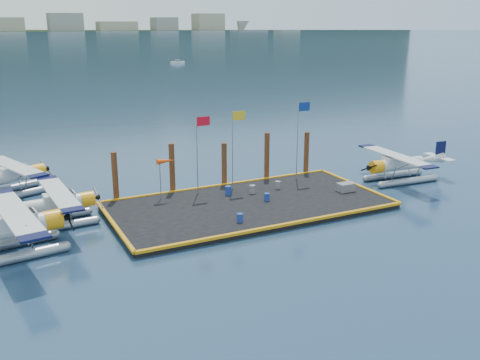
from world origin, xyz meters
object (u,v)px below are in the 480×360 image
Objects in this scene: windsock at (166,162)px; piling_3 at (267,158)px; drum_1 at (267,197)px; drum_0 at (228,190)px; crate at (346,187)px; drum_3 at (240,218)px; drum_4 at (278,185)px; seaplane_d at (398,166)px; flagpole_blue at (300,129)px; piling_1 at (172,170)px; flagpole_yellow at (235,138)px; seaplane_b at (54,207)px; flagpole_red at (199,143)px; seaplane_c at (10,178)px; piling_2 at (224,166)px; piling_0 at (115,178)px; piling_4 at (306,154)px; drum_5 at (252,189)px; seaplane_a at (10,231)px.

piling_3 is at bearing 9.53° from windsock.
windsock reaches higher than drum_1.
crate is (8.72, -3.26, -0.02)m from drum_0.
drum_3 is 8.06m from drum_4.
drum_4 is at bearing 146.86° from crate.
seaplane_d is at bearing 10.79° from crate.
piling_1 is (-10.70, 1.60, -2.59)m from flagpole_blue.
flagpole_yellow reaches higher than drum_0.
seaplane_b reaches higher than drum_1.
flagpole_red is at bearing -166.75° from piling_3.
seaplane_d is 19.29m from piling_1.
seaplane_c reaches higher than drum_4.
drum_0 is 3.32m from piling_2.
seaplane_d is 1.38× the size of flagpole_blue.
seaplane_b is 15.04m from drum_1.
piling_1 is at bearing 78.63° from seaplane_d.
piling_0 reaches higher than drum_3.
drum_0 is at bearing -169.46° from flagpole_blue.
piling_4 is (-6.12, 4.98, 0.61)m from seaplane_d.
flagpole_red is 1.92× the size of windsock.
drum_3 is at bearing -68.88° from windsock.
drum_4 is at bearing -15.54° from flagpole_red.
drum_1 is 0.14× the size of piling_1.
flagpole_red is 7.33m from piling_3.
flagpole_blue is at bearing 18.97° from drum_5.
piling_2 reaches higher than seaplane_c.
flagpole_red is at bearing 41.75° from seaplane_c.
piling_4 reaches higher than drum_3.
piling_2 reaches higher than crate.
piling_0 reaches higher than crate.
piling_2 is at bearing 97.71° from seaplane_b.
drum_5 is at bearing -27.15° from flagpole_red.
flagpole_red is at bearing 133.89° from drum_1.
drum_3 is 0.15× the size of piling_2.
drum_5 is 0.50× the size of crate.
seaplane_a is 17.86m from drum_1.
seaplane_d is at bearing 2.32° from drum_1.
windsock is 9.72m from piling_3.
drum_5 reaches higher than drum_4.
flagpole_yellow is 1.44× the size of piling_3.
piling_0 reaches higher than drum_0.
seaplane_a is 1.12× the size of seaplane_d.
flagpole_red is (-1.77, 1.34, 3.65)m from drum_0.
seaplane_b is at bearing 177.39° from drum_5.
drum_1 is 9.03m from piling_4.
piling_1 is at bearing 161.21° from flagpole_yellow.
piling_2 is (-7.70, 6.20, 1.18)m from crate.
seaplane_a reaches higher than seaplane_d.
drum_3 reaches higher than drum_1.
drum_3 is (-3.78, -3.11, 0.01)m from drum_1.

